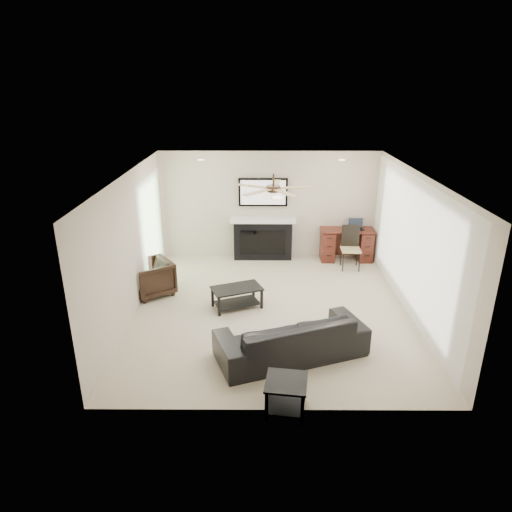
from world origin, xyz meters
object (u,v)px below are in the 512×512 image
object	(u,v)px
sofa	(291,337)
fireplace_unit	(263,220)
desk	(346,244)
coffee_table	(237,297)
armchair	(151,278)

from	to	relation	value
sofa	fireplace_unit	world-z (taller)	fireplace_unit
fireplace_unit	desk	bearing A→B (deg)	-1.55
sofa	fireplace_unit	size ratio (longest dim) A/B	1.19
coffee_table	desk	xyz separation A→B (m)	(2.45, 2.43, 0.18)
armchair	desk	world-z (taller)	desk
armchair	desk	bearing A→B (deg)	79.89
sofa	coffee_table	world-z (taller)	sofa
sofa	armchair	distance (m)	3.37
coffee_table	desk	world-z (taller)	desk
sofa	fireplace_unit	distance (m)	4.15
sofa	desk	world-z (taller)	desk
coffee_table	armchair	bearing A→B (deg)	140.37
sofa	armchair	world-z (taller)	armchair
fireplace_unit	desk	distance (m)	2.03
sofa	armchair	size ratio (longest dim) A/B	2.96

